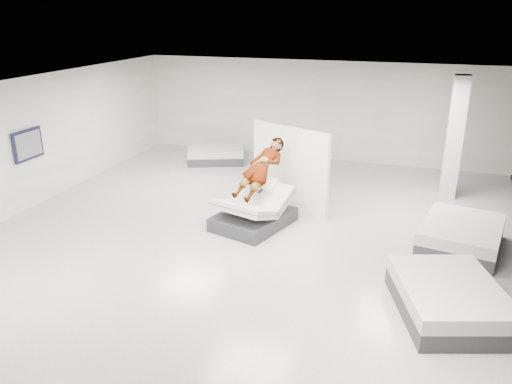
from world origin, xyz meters
TOP-DOWN VIEW (x-y plane):
  - room at (0.00, 0.00)m, footprint 14.00×14.04m
  - hero_bed at (-0.29, 1.06)m, footprint 1.79×2.09m
  - person at (-0.20, 1.35)m, footprint 1.06×1.59m
  - remote at (-0.09, 0.95)m, footprint 0.09×0.15m
  - divider_panel at (0.21, 2.34)m, footprint 2.13×1.06m
  - flat_bed_right_far at (4.19, 1.36)m, footprint 1.86×2.25m
  - flat_bed_right_near at (3.87, -1.32)m, footprint 2.10×2.42m
  - flat_bed_left_far at (-3.13, 5.56)m, footprint 2.14×1.90m
  - column at (4.00, 4.50)m, footprint 0.40×0.40m
  - wall_poster at (-5.93, 0.50)m, footprint 0.06×0.95m

SIDE VIEW (x-z plane):
  - flat_bed_left_far at x=-3.13m, z-range 0.00..0.49m
  - flat_bed_right_far at x=4.19m, z-range 0.00..0.55m
  - flat_bed_right_near at x=3.87m, z-range 0.00..0.56m
  - hero_bed at x=-0.29m, z-range -0.17..0.85m
  - remote at x=-0.09m, z-range 0.88..0.95m
  - divider_panel at x=0.21m, z-range 0.00..2.09m
  - person at x=-0.20m, z-range 0.30..2.00m
  - room at x=0.00m, z-range 0.00..3.20m
  - column at x=4.00m, z-range 0.00..3.20m
  - wall_poster at x=-5.93m, z-range 1.23..1.98m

